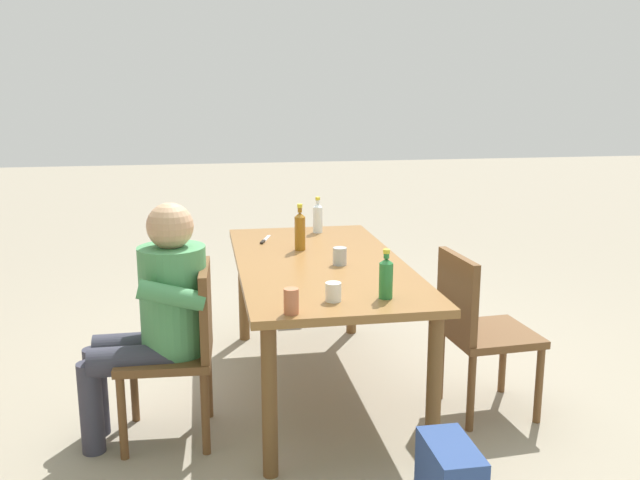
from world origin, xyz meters
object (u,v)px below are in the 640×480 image
Objects in this scene: dining_table at (320,276)px; cup_terracotta at (291,301)px; bottle_clear at (318,217)px; chair_far_left at (182,343)px; bottle_green at (386,277)px; table_knife at (265,240)px; backpack_by_near_side at (303,287)px; cup_white at (333,292)px; chair_near_left at (477,325)px; cup_steel at (340,256)px; bottle_amber at (300,230)px; person_in_white_shirt at (157,311)px.

cup_terracotta is at bearing 162.39° from dining_table.
bottle_clear is at bearing -8.81° from dining_table.
chair_far_left is 3.78× the size of bottle_green.
table_knife is 0.57× the size of backpack_by_near_side.
chair_far_left is 1.05m from bottle_green.
backpack_by_near_side is (2.10, -0.17, -0.60)m from cup_white.
chair_far_left is 1.51m from chair_near_left.
backpack_by_near_side is (2.10, 0.07, -0.66)m from bottle_green.
cup_steel is at bearing -14.08° from cup_white.
chair_far_left is 7.76× the size of cup_terracotta.
chair_near_left is 2.09× the size of backpack_by_near_side.
table_knife is at bearing 8.21° from cup_white.
bottle_clear is 0.51m from bottle_amber.
person_in_white_shirt is at bearing 89.81° from chair_near_left.
cup_white is at bearing 109.83° from chair_near_left.
cup_white is (0.14, -0.21, -0.01)m from cup_terracotta.
cup_white is at bearing -113.34° from chair_far_left.
bottle_green is (-0.29, 0.58, 0.37)m from chair_near_left.
cup_terracotta is at bearing -132.67° from chair_far_left.
chair_far_left is 0.20m from person_in_white_shirt.
table_knife is (1.00, 1.01, 0.27)m from chair_near_left.
dining_table is 8.05× the size of table_knife.
bottle_green is at bearing -178.09° from backpack_by_near_side.
cup_white is (-0.30, -0.69, 0.31)m from chair_far_left.
dining_table is 0.93m from cup_terracotta.
bottle_amber is at bearing -10.13° from cup_terracotta.
bottle_clear is 2.76× the size of cup_white.
cup_terracotta reaches higher than dining_table.
cup_steel is at bearing -152.60° from table_knife.
cup_steel reaches higher than table_knife.
dining_table is at bearing -155.94° from table_knife.
chair_near_left is 1.16m from bottle_amber.
chair_far_left and cup_terracotta have the same top height.
cup_terracotta is 1.44m from table_knife.
cup_white is at bearing 175.26° from backpack_by_near_side.
chair_near_left reaches higher than backpack_by_near_side.
bottle_clear is (1.19, -0.87, 0.37)m from chair_far_left.
bottle_clear is (1.18, -0.98, 0.20)m from person_in_white_shirt.
cup_white is 0.21× the size of backpack_by_near_side.
dining_table is 8.24× the size of bottle_green.
backpack_by_near_side is (1.81, 0.65, -0.29)m from chair_near_left.
bottle_green is at bearing -166.20° from dining_table.
table_knife reaches higher than backpack_by_near_side.
cup_steel is (-0.85, 0.03, -0.05)m from bottle_clear.
bottle_green is 1.04m from bottle_amber.
bottle_clear reaches higher than cup_steel.
person_in_white_shirt is at bearing 87.74° from chair_far_left.
backpack_by_near_side is (1.80, -0.97, -0.46)m from person_in_white_shirt.
table_knife is at bearing 24.06° from dining_table.
cup_steel reaches higher than dining_table.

